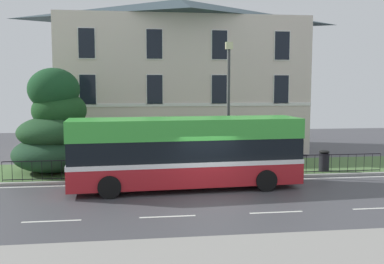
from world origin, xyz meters
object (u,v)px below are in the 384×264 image
(street_lamp_post, at_px, (229,99))
(litter_bin, at_px, (324,160))
(georgian_townhouse, at_px, (180,74))
(evergreen_tree, at_px, (55,129))
(single_decker_bus, at_px, (186,152))

(street_lamp_post, height_order, litter_bin, street_lamp_post)
(georgian_townhouse, xyz_separation_m, evergreen_tree, (-7.48, -7.66, -3.07))
(evergreen_tree, bearing_deg, single_decker_bus, -34.47)
(single_decker_bus, bearing_deg, georgian_townhouse, 81.80)
(evergreen_tree, bearing_deg, georgian_townhouse, 45.65)
(litter_bin, bearing_deg, single_decker_bus, -162.06)
(single_decker_bus, height_order, street_lamp_post, street_lamp_post)
(georgian_townhouse, bearing_deg, single_decker_bus, -95.00)
(georgian_townhouse, xyz_separation_m, litter_bin, (6.65, -9.58, -4.76))
(single_decker_bus, distance_m, litter_bin, 8.16)
(street_lamp_post, xyz_separation_m, litter_bin, (5.13, -0.36, -3.29))
(single_decker_bus, relative_size, litter_bin, 9.29)
(street_lamp_post, distance_m, litter_bin, 6.10)
(evergreen_tree, relative_size, street_lamp_post, 0.81)
(single_decker_bus, xyz_separation_m, litter_bin, (7.70, 2.49, -0.99))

